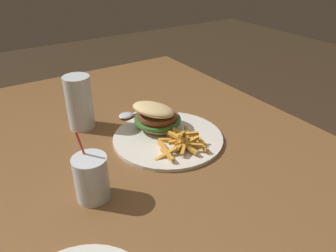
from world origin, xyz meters
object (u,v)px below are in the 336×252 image
(meal_plate_near, at_px, (162,127))
(juice_glass, at_px, (92,180))
(beer_glass, at_px, (80,104))
(spoon, at_px, (128,115))

(meal_plate_near, distance_m, juice_glass, 0.30)
(beer_glass, bearing_deg, juice_glass, 164.25)
(beer_glass, distance_m, juice_glass, 0.34)
(beer_glass, bearing_deg, spoon, -96.49)
(spoon, bearing_deg, meal_plate_near, 88.39)
(meal_plate_near, xyz_separation_m, juice_glass, (-0.14, 0.27, 0.02))
(beer_glass, relative_size, spoon, 1.02)
(meal_plate_near, relative_size, beer_glass, 1.93)
(beer_glass, height_order, spoon, beer_glass)
(meal_plate_near, distance_m, beer_glass, 0.26)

